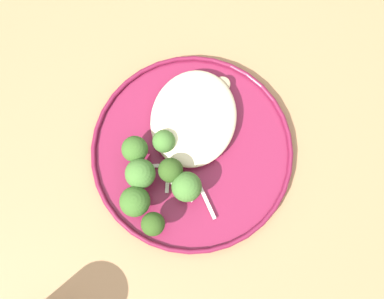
{
  "coord_description": "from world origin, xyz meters",
  "views": [
    {
      "loc": [
        -0.17,
        -0.04,
        1.37
      ],
      "look_at": [
        -0.04,
        -0.01,
        0.76
      ],
      "focal_mm": 41.33,
      "sensor_mm": 36.0,
      "label": 1
    }
  ],
  "objects_px": {
    "broccoli_floret_rear_charred": "(187,187)",
    "broccoli_floret_beside_noodles": "(164,141)",
    "seared_scallop_on_noodles": "(186,139)",
    "seared_scallop_left_edge": "(211,120)",
    "broccoli_floret_left_leaning": "(135,149)",
    "dinner_plate": "(192,151)",
    "broccoli_floret_split_head": "(153,224)",
    "seared_scallop_half_hidden": "(222,85)",
    "broccoli_floret_tall_stalk": "(171,171)",
    "broccoli_floret_center_pile": "(135,202)",
    "broccoli_floret_right_tilted": "(140,174)",
    "seared_scallop_rear_pale": "(186,107)"
  },
  "relations": [
    {
      "from": "dinner_plate",
      "to": "broccoli_floret_right_tilted",
      "type": "distance_m",
      "value": 0.09
    },
    {
      "from": "seared_scallop_rear_pale",
      "to": "broccoli_floret_beside_noodles",
      "type": "height_order",
      "value": "broccoli_floret_beside_noodles"
    },
    {
      "from": "seared_scallop_on_noodles",
      "to": "broccoli_floret_left_leaning",
      "type": "height_order",
      "value": "broccoli_floret_left_leaning"
    },
    {
      "from": "broccoli_floret_right_tilted",
      "to": "seared_scallop_on_noodles",
      "type": "bearing_deg",
      "value": -35.59
    },
    {
      "from": "seared_scallop_left_edge",
      "to": "broccoli_floret_left_leaning",
      "type": "height_order",
      "value": "broccoli_floret_left_leaning"
    },
    {
      "from": "seared_scallop_left_edge",
      "to": "broccoli_floret_tall_stalk",
      "type": "relative_size",
      "value": 0.57
    },
    {
      "from": "seared_scallop_left_edge",
      "to": "broccoli_floret_left_leaning",
      "type": "bearing_deg",
      "value": 127.71
    },
    {
      "from": "dinner_plate",
      "to": "broccoli_floret_beside_noodles",
      "type": "relative_size",
      "value": 6.33
    },
    {
      "from": "broccoli_floret_tall_stalk",
      "to": "broccoli_floret_beside_noodles",
      "type": "xyz_separation_m",
      "value": [
        0.04,
        0.02,
        -0.01
      ]
    },
    {
      "from": "seared_scallop_half_hidden",
      "to": "broccoli_floret_split_head",
      "type": "height_order",
      "value": "broccoli_floret_split_head"
    },
    {
      "from": "broccoli_floret_left_leaning",
      "to": "seared_scallop_half_hidden",
      "type": "bearing_deg",
      "value": -37.15
    },
    {
      "from": "seared_scallop_rear_pale",
      "to": "seared_scallop_half_hidden",
      "type": "height_order",
      "value": "same"
    },
    {
      "from": "dinner_plate",
      "to": "broccoli_floret_left_leaning",
      "type": "distance_m",
      "value": 0.09
    },
    {
      "from": "broccoli_floret_rear_charred",
      "to": "broccoli_floret_left_leaning",
      "type": "xyz_separation_m",
      "value": [
        0.03,
        0.08,
        -0.0
      ]
    },
    {
      "from": "seared_scallop_left_edge",
      "to": "broccoli_floret_right_tilted",
      "type": "distance_m",
      "value": 0.13
    },
    {
      "from": "seared_scallop_on_noodles",
      "to": "broccoli_floret_rear_charred",
      "type": "relative_size",
      "value": 0.54
    },
    {
      "from": "seared_scallop_left_edge",
      "to": "broccoli_floret_right_tilted",
      "type": "relative_size",
      "value": 0.54
    },
    {
      "from": "seared_scallop_rear_pale",
      "to": "seared_scallop_half_hidden",
      "type": "xyz_separation_m",
      "value": [
        0.05,
        -0.04,
        -0.0
      ]
    },
    {
      "from": "seared_scallop_on_noodles",
      "to": "broccoli_floret_rear_charred",
      "type": "height_order",
      "value": "broccoli_floret_rear_charred"
    },
    {
      "from": "broccoli_floret_left_leaning",
      "to": "broccoli_floret_beside_noodles",
      "type": "relative_size",
      "value": 1.19
    },
    {
      "from": "broccoli_floret_rear_charred",
      "to": "broccoli_floret_split_head",
      "type": "height_order",
      "value": "broccoli_floret_rear_charred"
    },
    {
      "from": "seared_scallop_half_hidden",
      "to": "broccoli_floret_right_tilted",
      "type": "xyz_separation_m",
      "value": [
        -0.16,
        0.08,
        0.03
      ]
    },
    {
      "from": "seared_scallop_on_noodles",
      "to": "broccoli_floret_right_tilted",
      "type": "distance_m",
      "value": 0.08
    },
    {
      "from": "broccoli_floret_split_head",
      "to": "broccoli_floret_tall_stalk",
      "type": "bearing_deg",
      "value": -4.55
    },
    {
      "from": "broccoli_floret_left_leaning",
      "to": "broccoli_floret_beside_noodles",
      "type": "bearing_deg",
      "value": -59.25
    },
    {
      "from": "broccoli_floret_tall_stalk",
      "to": "broccoli_floret_center_pile",
      "type": "height_order",
      "value": "broccoli_floret_center_pile"
    },
    {
      "from": "seared_scallop_rear_pale",
      "to": "broccoli_floret_tall_stalk",
      "type": "relative_size",
      "value": 0.45
    },
    {
      "from": "seared_scallop_on_noodles",
      "to": "broccoli_floret_center_pile",
      "type": "xyz_separation_m",
      "value": [
        -0.1,
        0.04,
        0.02
      ]
    },
    {
      "from": "broccoli_floret_split_head",
      "to": "seared_scallop_on_noodles",
      "type": "bearing_deg",
      "value": -6.6
    },
    {
      "from": "broccoli_floret_rear_charred",
      "to": "broccoli_floret_beside_noodles",
      "type": "height_order",
      "value": "broccoli_floret_rear_charred"
    },
    {
      "from": "broccoli_floret_rear_charred",
      "to": "broccoli_floret_beside_noodles",
      "type": "relative_size",
      "value": 1.25
    },
    {
      "from": "dinner_plate",
      "to": "broccoli_floret_tall_stalk",
      "type": "relative_size",
      "value": 5.16
    },
    {
      "from": "dinner_plate",
      "to": "broccoli_floret_center_pile",
      "type": "height_order",
      "value": "broccoli_floret_center_pile"
    },
    {
      "from": "seared_scallop_half_hidden",
      "to": "broccoli_floret_tall_stalk",
      "type": "xyz_separation_m",
      "value": [
        -0.14,
        0.04,
        0.03
      ]
    },
    {
      "from": "seared_scallop_on_noodles",
      "to": "broccoli_floret_tall_stalk",
      "type": "distance_m",
      "value": 0.06
    },
    {
      "from": "broccoli_floret_rear_charred",
      "to": "broccoli_floret_center_pile",
      "type": "bearing_deg",
      "value": 119.09
    },
    {
      "from": "dinner_plate",
      "to": "broccoli_floret_split_head",
      "type": "height_order",
      "value": "broccoli_floret_split_head"
    },
    {
      "from": "broccoli_floret_split_head",
      "to": "broccoli_floret_beside_noodles",
      "type": "bearing_deg",
      "value": 6.77
    },
    {
      "from": "broccoli_floret_rear_charred",
      "to": "broccoli_floret_left_leaning",
      "type": "distance_m",
      "value": 0.09
    },
    {
      "from": "seared_scallop_rear_pale",
      "to": "broccoli_floret_rear_charred",
      "type": "xyz_separation_m",
      "value": [
        -0.12,
        -0.03,
        0.03
      ]
    },
    {
      "from": "seared_scallop_rear_pale",
      "to": "broccoli_floret_split_head",
      "type": "height_order",
      "value": "broccoli_floret_split_head"
    },
    {
      "from": "seared_scallop_on_noodles",
      "to": "broccoli_floret_rear_charred",
      "type": "bearing_deg",
      "value": -166.09
    },
    {
      "from": "broccoli_floret_center_pile",
      "to": "seared_scallop_left_edge",
      "type": "bearing_deg",
      "value": -27.64
    },
    {
      "from": "seared_scallop_rear_pale",
      "to": "seared_scallop_on_noodles",
      "type": "relative_size",
      "value": 0.81
    },
    {
      "from": "dinner_plate",
      "to": "broccoli_floret_beside_noodles",
      "type": "xyz_separation_m",
      "value": [
        -0.0,
        0.04,
        0.03
      ]
    },
    {
      "from": "seared_scallop_half_hidden",
      "to": "broccoli_floret_rear_charred",
      "type": "height_order",
      "value": "broccoli_floret_rear_charred"
    },
    {
      "from": "seared_scallop_on_noodles",
      "to": "broccoli_floret_tall_stalk",
      "type": "relative_size",
      "value": 0.55
    },
    {
      "from": "seared_scallop_on_noodles",
      "to": "broccoli_floret_beside_noodles",
      "type": "distance_m",
      "value": 0.04
    },
    {
      "from": "broccoli_floret_tall_stalk",
      "to": "broccoli_floret_left_leaning",
      "type": "relative_size",
      "value": 1.03
    },
    {
      "from": "broccoli_floret_center_pile",
      "to": "dinner_plate",
      "type": "bearing_deg",
      "value": -31.72
    }
  ]
}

